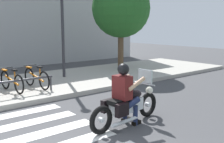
{
  "coord_description": "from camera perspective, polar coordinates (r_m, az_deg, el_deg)",
  "views": [
    {
      "loc": [
        -1.46,
        -4.2,
        2.22
      ],
      "look_at": [
        3.43,
        1.8,
        0.9
      ],
      "focal_mm": 42.73,
      "sensor_mm": 36.0,
      "label": 1
    }
  ],
  "objects": [
    {
      "name": "crosswalk_stripe_3",
      "position": [
        5.82,
        -16.57,
        -13.12
      ],
      "size": [
        2.8,
        0.4,
        0.01
      ],
      "primitive_type": "cube",
      "color": "white",
      "rests_on": "ground"
    },
    {
      "name": "crosswalk_stripe_4",
      "position": [
        6.52,
        -19.34,
        -10.76
      ],
      "size": [
        2.8,
        0.4,
        0.01
      ],
      "primitive_type": "cube",
      "color": "white",
      "rests_on": "ground"
    },
    {
      "name": "crosswalk_stripe_5",
      "position": [
        7.25,
        -21.54,
        -8.85
      ],
      "size": [
        2.8,
        0.4,
        0.01
      ],
      "primitive_type": "cube",
      "color": "white",
      "rests_on": "ground"
    },
    {
      "name": "motorcycle",
      "position": [
        6.09,
        3.24,
        -7.23
      ],
      "size": [
        2.18,
        0.71,
        1.2
      ],
      "color": "black",
      "rests_on": "ground"
    },
    {
      "name": "rider",
      "position": [
        5.94,
        2.74,
        -4.03
      ],
      "size": [
        0.66,
        0.58,
        1.43
      ],
      "color": "#591919",
      "rests_on": "ground"
    },
    {
      "name": "bicycle_3",
      "position": [
        9.07,
        -20.68,
        -1.94
      ],
      "size": [
        0.48,
        1.6,
        0.75
      ],
      "color": "black",
      "rests_on": "sidewalk"
    },
    {
      "name": "bicycle_4",
      "position": [
        9.36,
        -15.87,
        -1.32
      ],
      "size": [
        0.48,
        1.6,
        0.76
      ],
      "color": "black",
      "rests_on": "sidewalk"
    },
    {
      "name": "street_lamp",
      "position": [
        11.08,
        -10.62,
        12.5
      ],
      "size": [
        0.28,
        0.28,
        4.67
      ],
      "color": "#2D2D33",
      "rests_on": "ground"
    },
    {
      "name": "tree_near_rack",
      "position": [
        13.42,
        1.92,
        13.29
      ],
      "size": [
        2.86,
        2.86,
        4.52
      ],
      "color": "brown",
      "rests_on": "ground"
    }
  ]
}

